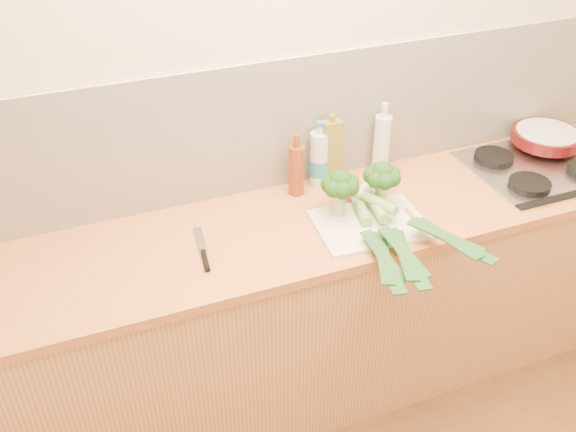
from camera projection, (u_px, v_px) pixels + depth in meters
name	position (u px, v px, depth m)	size (l,w,h in m)	color
room_shell	(295.00, 123.00, 2.53)	(3.50, 3.50, 3.50)	beige
counter	(319.00, 305.00, 2.72)	(3.20, 0.62, 0.90)	tan
gas_hob	(540.00, 166.00, 2.75)	(0.58, 0.50, 0.04)	silver
chopping_board	(370.00, 224.00, 2.42)	(0.41, 0.30, 0.01)	silver
broccoli_left	(340.00, 185.00, 2.39)	(0.15, 0.15, 0.19)	#A4BA6C
broccoli_right	(382.00, 177.00, 2.43)	(0.14, 0.15, 0.19)	#A4BA6C
leek_front	(369.00, 225.00, 2.36)	(0.19, 0.63, 0.04)	white
leek_mid	(386.00, 222.00, 2.35)	(0.16, 0.63, 0.04)	white
leek_back	(394.00, 211.00, 2.38)	(0.31, 0.66, 0.04)	white
chefs_knife	(204.00, 255.00, 2.26)	(0.06, 0.27, 0.02)	silver
skillet	(547.00, 136.00, 2.87)	(0.45, 0.31, 0.05)	#500E0D
oil_tin	(331.00, 152.00, 2.59)	(0.08, 0.05, 0.31)	olive
glass_bottle	(382.00, 143.00, 2.68)	(0.07, 0.07, 0.32)	silver
amber_bottle	(297.00, 169.00, 2.55)	(0.06, 0.06, 0.26)	maroon
water_bottle	(319.00, 161.00, 2.60)	(0.08, 0.08, 0.27)	silver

